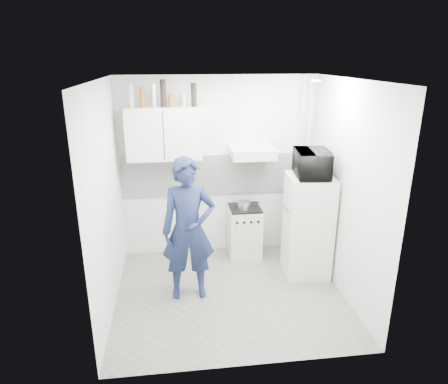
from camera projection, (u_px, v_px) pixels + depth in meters
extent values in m
plane|color=slate|center=(230.00, 293.00, 5.03)|extent=(2.80, 2.80, 0.00)
plane|color=white|center=(231.00, 79.00, 4.19)|extent=(2.80, 2.80, 0.00)
plane|color=silver|center=(218.00, 168.00, 5.78)|extent=(2.80, 0.00, 2.80)
plane|color=silver|center=(106.00, 201.00, 4.44)|extent=(0.00, 2.60, 2.60)
plane|color=silver|center=(346.00, 191.00, 4.77)|extent=(0.00, 2.60, 2.60)
imported|color=#16203E|center=(189.00, 230.00, 4.73)|extent=(0.65, 0.44, 1.76)
cube|color=beige|center=(244.00, 232.00, 5.89)|extent=(0.46, 0.46, 0.74)
cube|color=white|center=(308.00, 226.00, 5.31)|extent=(0.61, 0.61, 1.38)
cube|color=black|center=(245.00, 208.00, 5.77)|extent=(0.44, 0.44, 0.03)
cylinder|color=silver|center=(244.00, 205.00, 5.69)|extent=(0.19, 0.19, 0.10)
imported|color=black|center=(312.00, 164.00, 5.03)|extent=(0.64, 0.48, 0.33)
cylinder|color=#B2B7BC|center=(131.00, 95.00, 5.14)|extent=(0.07, 0.07, 0.31)
cylinder|color=brown|center=(142.00, 97.00, 5.17)|extent=(0.07, 0.07, 0.26)
cylinder|color=silver|center=(154.00, 96.00, 5.18)|extent=(0.07, 0.07, 0.30)
cylinder|color=black|center=(163.00, 93.00, 5.18)|extent=(0.08, 0.08, 0.35)
cylinder|color=brown|center=(171.00, 100.00, 5.22)|extent=(0.07, 0.07, 0.18)
cylinder|color=silver|center=(183.00, 100.00, 5.24)|extent=(0.09, 0.09, 0.17)
cylinder|color=black|center=(194.00, 95.00, 5.24)|extent=(0.08, 0.08, 0.30)
cube|color=white|center=(164.00, 133.00, 5.35)|extent=(1.00, 0.35, 0.70)
cube|color=beige|center=(252.00, 153.00, 5.51)|extent=(0.60, 0.50, 0.14)
cube|color=white|center=(218.00, 175.00, 5.80)|extent=(2.74, 0.03, 0.60)
cylinder|color=beige|center=(307.00, 166.00, 5.86)|extent=(0.05, 0.05, 2.60)
cylinder|color=beige|center=(299.00, 166.00, 5.85)|extent=(0.04, 0.04, 2.60)
cylinder|color=white|center=(316.00, 81.00, 4.51)|extent=(0.10, 0.10, 0.02)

